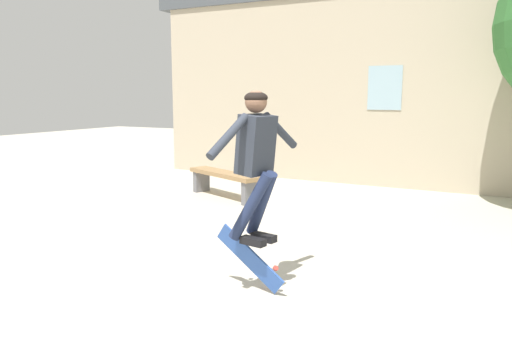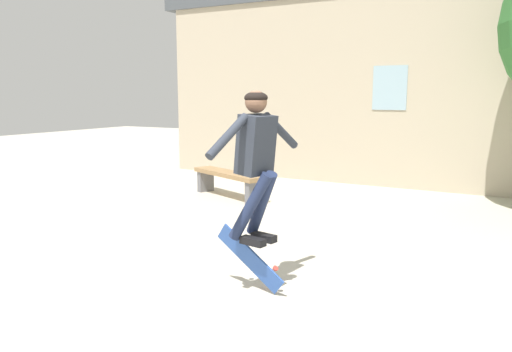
% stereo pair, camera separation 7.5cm
% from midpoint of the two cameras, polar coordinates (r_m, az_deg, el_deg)
% --- Properties ---
extents(ground_plane, '(40.00, 40.00, 0.00)m').
position_cam_midpoint_polar(ground_plane, '(4.20, -3.24, -18.33)').
color(ground_plane, beige).
extents(building_backdrop, '(12.81, 0.52, 5.79)m').
position_cam_midpoint_polar(building_backdrop, '(10.83, 18.17, 10.77)').
color(building_backdrop, '#B7A88E').
rests_on(building_backdrop, ground_plane).
extents(park_bench, '(1.82, 1.05, 0.50)m').
position_cam_midpoint_polar(park_bench, '(9.47, -3.88, -0.31)').
color(park_bench, '#99754C').
rests_on(park_bench, ground_plane).
extents(skater, '(0.47, 1.31, 1.46)m').
position_cam_midpoint_polar(skater, '(4.72, -0.44, 2.66)').
color(skater, '#282D38').
extents(skateboard_flipping, '(0.78, 0.15, 0.66)m').
position_cam_midpoint_polar(skateboard_flipping, '(5.00, -1.12, -9.40)').
color(skateboard_flipping, '#2D519E').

